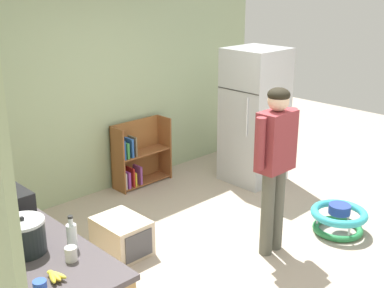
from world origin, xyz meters
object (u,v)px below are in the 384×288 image
at_px(baby_walker, 339,218).
at_px(clear_bottle, 72,236).
at_px(crock_pot, 24,236).
at_px(pet_carrier, 122,236).
at_px(refrigerator, 254,116).
at_px(white_cup, 71,254).
at_px(blue_cup, 40,288).
at_px(bookshelf, 137,157).
at_px(banana_bunch, 54,276).
at_px(standing_person, 275,156).

bearing_deg(baby_walker, clear_bottle, 174.47).
distance_m(baby_walker, crock_pot, 3.43).
relative_size(pet_carrier, clear_bottle, 2.24).
bearing_deg(refrigerator, pet_carrier, -172.42).
height_order(pet_carrier, crock_pot, crock_pot).
bearing_deg(white_cup, blue_cup, -147.96).
xyz_separation_m(refrigerator, clear_bottle, (-3.55, -1.32, 0.11)).
height_order(refrigerator, pet_carrier, refrigerator).
height_order(bookshelf, blue_cup, blue_cup).
relative_size(banana_bunch, blue_cup, 1.64).
bearing_deg(blue_cup, clear_bottle, 38.30).
relative_size(bookshelf, blue_cup, 8.95).
bearing_deg(bookshelf, refrigerator, -37.83).
bearing_deg(blue_cup, standing_person, 6.52).
height_order(bookshelf, clear_bottle, clear_bottle).
relative_size(standing_person, crock_pot, 5.85).
bearing_deg(white_cup, banana_bunch, -147.44).
bearing_deg(pet_carrier, clear_bottle, -138.17).
xyz_separation_m(bookshelf, clear_bottle, (-2.31, -2.27, 0.63)).
xyz_separation_m(banana_bunch, clear_bottle, (0.27, 0.24, 0.07)).
bearing_deg(crock_pot, blue_cup, -107.83).
height_order(refrigerator, baby_walker, refrigerator).
xyz_separation_m(standing_person, pet_carrier, (-1.10, 1.02, -0.83)).
bearing_deg(pet_carrier, bookshelf, 46.71).
distance_m(refrigerator, bookshelf, 1.64).
bearing_deg(banana_bunch, crock_pot, 86.33).
height_order(baby_walker, crock_pot, crock_pot).
bearing_deg(clear_bottle, crock_pot, 142.69).
distance_m(bookshelf, clear_bottle, 3.30).
height_order(baby_walker, banana_bunch, banana_bunch).
bearing_deg(baby_walker, standing_person, 162.24).
bearing_deg(pet_carrier, baby_walker, -33.60).
height_order(refrigerator, bookshelf, refrigerator).
bearing_deg(banana_bunch, pet_carrier, 41.74).
bearing_deg(refrigerator, standing_person, -135.06).
relative_size(bookshelf, standing_person, 0.51).
xyz_separation_m(banana_bunch, white_cup, (0.19, 0.12, 0.02)).
bearing_deg(baby_walker, crock_pot, 171.66).
xyz_separation_m(refrigerator, baby_walker, (-0.50, -1.61, -0.73)).
bearing_deg(white_cup, standing_person, 2.36).
xyz_separation_m(crock_pot, banana_bunch, (-0.03, -0.43, -0.09)).
bearing_deg(bookshelf, baby_walker, -74.17).
distance_m(crock_pot, white_cup, 0.35).
distance_m(pet_carrier, banana_bunch, 2.00).
xyz_separation_m(bookshelf, baby_walker, (0.73, -2.57, -0.21)).
height_order(bookshelf, white_cup, white_cup).
xyz_separation_m(baby_walker, blue_cup, (-3.45, -0.03, 0.79)).
bearing_deg(white_cup, crock_pot, 117.85).
relative_size(bookshelf, baby_walker, 1.41).
relative_size(bookshelf, white_cup, 8.95).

